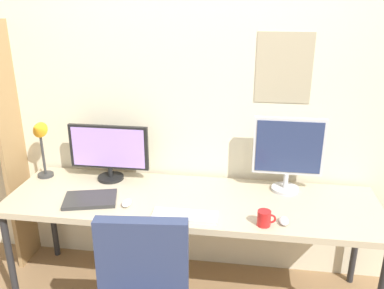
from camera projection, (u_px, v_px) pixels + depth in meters
wall_back at (200, 97)px, 2.77m from camera, size 4.75×0.11×2.60m
desk at (191, 206)px, 2.60m from camera, size 2.35×0.68×0.74m
monitor_left at (109, 150)px, 2.78m from camera, size 0.55×0.18×0.39m
monitor_right at (288, 151)px, 2.60m from camera, size 0.45×0.18×0.50m
desk_lamp at (39, 138)px, 2.78m from camera, size 0.11×0.15×0.44m
keyboard_main at (185, 216)px, 2.36m from camera, size 0.38×0.13×0.02m
mouse_left_side at (284, 221)px, 2.30m from camera, size 0.06×0.10×0.03m
mouse_right_side at (127, 203)px, 2.50m from camera, size 0.06×0.10×0.03m
laptop_closed at (90, 199)px, 2.55m from camera, size 0.37×0.29×0.02m
coffee_mug at (264, 218)px, 2.27m from camera, size 0.11×0.08×0.09m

